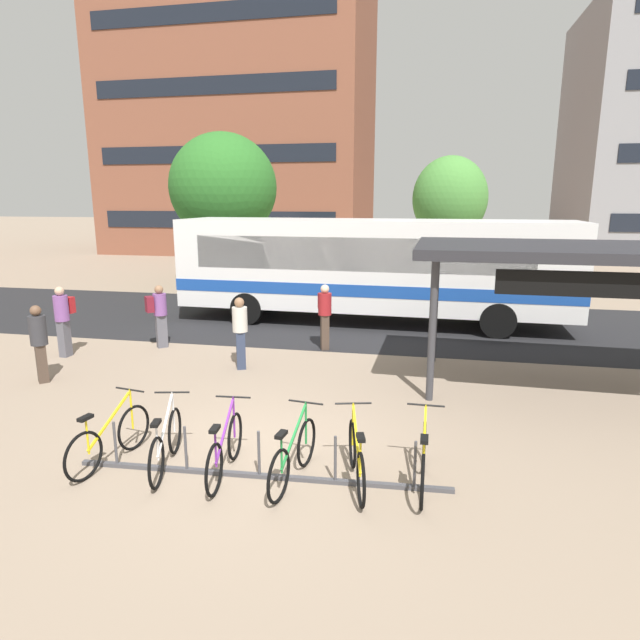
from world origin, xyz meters
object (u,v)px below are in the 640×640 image
object	(u,v)px
commuter_maroon_pack_1	(159,312)
parked_bicycle_yellow_0	(110,439)
parked_bicycle_purple_2	(225,450)
city_bus	(374,266)
parked_bicycle_yellow_4	(356,458)
commuter_maroon_pack_0	(39,338)
commuter_red_pack_2	(325,312)
commuter_red_pack_4	(63,316)
parked_bicycle_yellow_5	(423,460)
street_tree_0	(223,187)
commuter_maroon_pack_3	(240,328)
transit_shelter	(592,255)
parked_bicycle_green_3	(293,456)
parked_bicycle_white_1	(166,444)
street_tree_1	(450,199)

from	to	relation	value
commuter_maroon_pack_1	parked_bicycle_yellow_0	bearing A→B (deg)	-109.87
parked_bicycle_yellow_0	parked_bicycle_purple_2	bearing A→B (deg)	-79.79
city_bus	parked_bicycle_yellow_4	distance (m)	10.03
commuter_maroon_pack_0	commuter_red_pack_2	distance (m)	6.55
commuter_maroon_pack_0	commuter_red_pack_4	distance (m)	1.94
parked_bicycle_yellow_0	commuter_maroon_pack_1	bearing A→B (deg)	31.15
parked_bicycle_yellow_5	street_tree_0	size ratio (longest dim) A/B	0.26
parked_bicycle_yellow_0	parked_bicycle_yellow_5	distance (m)	4.51
commuter_red_pack_4	parked_bicycle_purple_2	bearing A→B (deg)	53.39
parked_bicycle_yellow_0	commuter_maroon_pack_3	distance (m)	4.78
transit_shelter	parked_bicycle_green_3	bearing A→B (deg)	-133.88
commuter_maroon_pack_3	commuter_red_pack_4	size ratio (longest dim) A/B	0.95
parked_bicycle_yellow_4	parked_bicycle_purple_2	bearing A→B (deg)	79.46
parked_bicycle_yellow_4	transit_shelter	world-z (taller)	transit_shelter
parked_bicycle_white_1	commuter_red_pack_4	size ratio (longest dim) A/B	0.97
parked_bicycle_purple_2	street_tree_0	bearing A→B (deg)	16.12
parked_bicycle_yellow_0	street_tree_0	distance (m)	17.90
transit_shelter	commuter_maroon_pack_0	distance (m)	11.35
commuter_maroon_pack_3	commuter_red_pack_4	bearing A→B (deg)	-113.46
parked_bicycle_yellow_0	street_tree_0	xyz separation A→B (m)	(-4.71, 16.81, 3.95)
parked_bicycle_yellow_5	street_tree_1	world-z (taller)	street_tree_1
commuter_maroon_pack_1	street_tree_0	distance (m)	11.58
transit_shelter	commuter_maroon_pack_0	bearing A→B (deg)	-169.48
parked_bicycle_yellow_5	commuter_maroon_pack_0	world-z (taller)	commuter_maroon_pack_0
parked_bicycle_white_1	commuter_red_pack_4	bearing A→B (deg)	34.40
parked_bicycle_purple_2	commuter_maroon_pack_1	size ratio (longest dim) A/B	1.04
street_tree_0	commuter_red_pack_2	bearing A→B (deg)	-56.86
parked_bicycle_green_3	parked_bicycle_yellow_5	size ratio (longest dim) A/B	0.99
street_tree_0	street_tree_1	xyz separation A→B (m)	(9.96, 1.13, -0.50)
commuter_red_pack_4	street_tree_1	distance (m)	16.47
parked_bicycle_green_3	commuter_maroon_pack_1	bearing A→B (deg)	48.05
commuter_maroon_pack_3	commuter_maroon_pack_1	bearing A→B (deg)	-137.85
parked_bicycle_white_1	commuter_maroon_pack_3	distance (m)	4.78
commuter_maroon_pack_1	commuter_maroon_pack_3	bearing A→B (deg)	-66.40
parked_bicycle_white_1	street_tree_1	size ratio (longest dim) A/B	0.30
parked_bicycle_white_1	commuter_maroon_pack_0	size ratio (longest dim) A/B	1.02
parked_bicycle_purple_2	street_tree_0	distance (m)	18.43
parked_bicycle_green_3	parked_bicycle_yellow_5	distance (m)	1.76
city_bus	commuter_red_pack_4	size ratio (longest dim) A/B	6.90
commuter_maroon_pack_0	street_tree_1	xyz separation A→B (m)	(8.77, 14.94, 2.88)
city_bus	commuter_maroon_pack_3	bearing A→B (deg)	-113.64
city_bus	street_tree_1	world-z (taller)	street_tree_1
parked_bicycle_white_1	commuter_maroon_pack_1	size ratio (longest dim) A/B	1.03
city_bus	commuter_maroon_pack_3	world-z (taller)	city_bus
parked_bicycle_yellow_4	parked_bicycle_yellow_5	xyz separation A→B (m)	(0.89, 0.12, 0.00)
parked_bicycle_yellow_0	commuter_red_pack_4	size ratio (longest dim) A/B	0.97
parked_bicycle_yellow_0	parked_bicycle_yellow_4	size ratio (longest dim) A/B	1.01
parked_bicycle_white_1	commuter_red_pack_2	world-z (taller)	commuter_red_pack_2
transit_shelter	commuter_maroon_pack_3	xyz separation A→B (m)	(-7.24, -0.01, -1.80)
parked_bicycle_yellow_5	commuter_red_pack_4	world-z (taller)	commuter_red_pack_4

